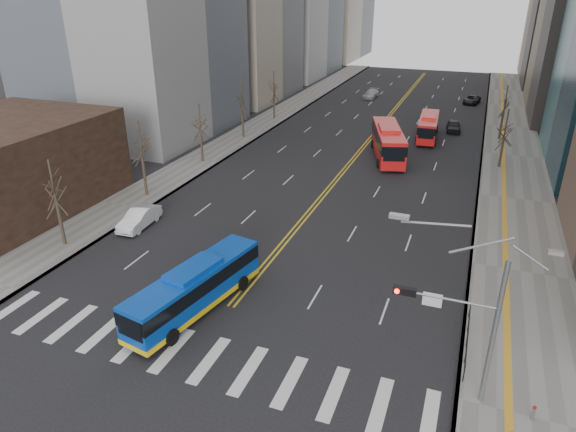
{
  "coord_description": "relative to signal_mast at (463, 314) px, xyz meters",
  "views": [
    {
      "loc": [
        13.09,
        -19.37,
        18.86
      ],
      "look_at": [
        2.32,
        9.25,
        4.94
      ],
      "focal_mm": 32.0,
      "sensor_mm": 36.0,
      "label": 1
    }
  ],
  "objects": [
    {
      "name": "sidewalk_right",
      "position": [
        3.73,
        43.0,
        -4.78
      ],
      "size": [
        7.0,
        130.0,
        0.15
      ],
      "primitive_type": "cube",
      "color": "slate",
      "rests_on": "ground"
    },
    {
      "name": "car_silver",
      "position": [
        -19.4,
        70.7,
        -4.12
      ],
      "size": [
        2.29,
        5.14,
        1.46
      ],
      "primitive_type": "imported",
      "rotation": [
        0.0,
        0.0,
        -0.05
      ],
      "color": "#9D9EA2",
      "rests_on": "ground"
    },
    {
      "name": "pedestrian_railing",
      "position": [
        0.53,
        4.0,
        -4.03
      ],
      "size": [
        0.06,
        6.06,
        1.02
      ],
      "color": "black",
      "rests_on": "sidewalk_right"
    },
    {
      "name": "red_bus_near",
      "position": [
        -10.22,
        37.3,
        -2.76
      ],
      "size": [
        6.11,
        12.24,
        3.77
      ],
      "color": "red",
      "rests_on": "ground"
    },
    {
      "name": "car_white",
      "position": [
        -26.27,
        10.97,
        -4.07
      ],
      "size": [
        1.93,
        4.86,
        1.57
      ],
      "primitive_type": "imported",
      "rotation": [
        0.0,
        0.0,
        0.06
      ],
      "color": "white",
      "rests_on": "ground"
    },
    {
      "name": "signal_mast",
      "position": [
        0.0,
        0.0,
        0.0
      ],
      "size": [
        5.37,
        0.37,
        9.39
      ],
      "color": "gray",
      "rests_on": "ground"
    },
    {
      "name": "centerline",
      "position": [
        -13.77,
        53.0,
        -4.85
      ],
      "size": [
        0.55,
        100.0,
        0.01
      ],
      "color": "gold",
      "rests_on": "ground"
    },
    {
      "name": "red_bus_far",
      "position": [
        -6.75,
        47.37,
        -3.08
      ],
      "size": [
        2.98,
        10.02,
        3.17
      ],
      "color": "red",
      "rests_on": "ground"
    },
    {
      "name": "car_dark_far",
      "position": [
        -2.21,
        72.23,
        -4.18
      ],
      "size": [
        3.03,
        5.15,
        1.34
      ],
      "primitive_type": "imported",
      "rotation": [
        0.0,
        0.0,
        -0.17
      ],
      "color": "black",
      "rests_on": "ground"
    },
    {
      "name": "blue_bus",
      "position": [
        -15.65,
        2.0,
        -3.22
      ],
      "size": [
        4.25,
        10.83,
        3.12
      ],
      "color": "#0B40B0",
      "rests_on": "ground"
    },
    {
      "name": "sidewalk_left",
      "position": [
        -30.27,
        43.0,
        -4.78
      ],
      "size": [
        5.0,
        130.0,
        0.15
      ],
      "primitive_type": "cube",
      "color": "slate",
      "rests_on": "ground"
    },
    {
      "name": "storefront",
      "position": [
        -39.77,
        9.97,
        -0.85
      ],
      "size": [
        14.0,
        18.0,
        8.0
      ],
      "color": "black",
      "rests_on": "ground"
    },
    {
      "name": "car_dark_mid",
      "position": [
        -3.77,
        52.27,
        -4.09
      ],
      "size": [
        2.26,
        4.67,
        1.53
      ],
      "primitive_type": "imported",
      "rotation": [
        0.0,
        0.0,
        0.1
      ],
      "color": "black",
      "rests_on": "ground"
    },
    {
      "name": "crosswalk",
      "position": [
        -13.77,
        -2.0,
        -4.85
      ],
      "size": [
        26.7,
        4.0,
        0.01
      ],
      "color": "silver",
      "rests_on": "ground"
    },
    {
      "name": "ground",
      "position": [
        -13.77,
        -2.0,
        -4.86
      ],
      "size": [
        220.0,
        220.0,
        0.0
      ],
      "primitive_type": "plane",
      "color": "black"
    },
    {
      "name": "street_trees",
      "position": [
        -20.94,
        32.55,
        0.02
      ],
      "size": [
        35.2,
        47.2,
        7.6
      ],
      "color": "#30251D",
      "rests_on": "ground"
    },
    {
      "name": "bollards",
      "position": [
        2.5,
        -2.16,
        -4.3
      ],
      "size": [
        2.87,
        3.17,
        0.78
      ],
      "color": "gray",
      "rests_on": "sidewalk_right"
    }
  ]
}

